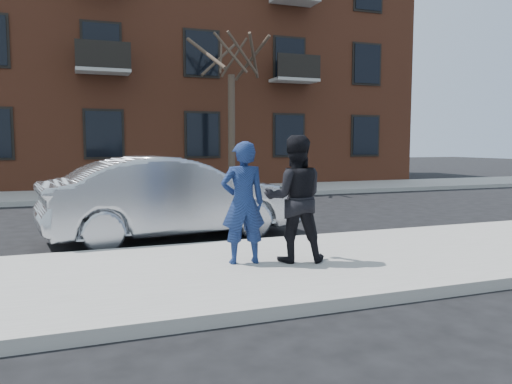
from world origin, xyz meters
name	(u,v)px	position (x,y,z in m)	size (l,w,h in m)	color
ground	(162,280)	(0.00, 0.00, 0.00)	(100.00, 100.00, 0.00)	black
near_sidewalk	(165,279)	(0.00, -0.25, 0.07)	(50.00, 3.50, 0.15)	gray
near_curb	(145,251)	(0.00, 1.55, 0.07)	(50.00, 0.10, 0.15)	#999691
far_sidewalk	(106,195)	(0.00, 11.25, 0.07)	(50.00, 3.50, 0.15)	gray
far_curb	(110,200)	(0.00, 9.45, 0.07)	(50.00, 0.10, 0.15)	#999691
apartment_building	(136,53)	(2.00, 18.00, 6.16)	(24.30, 10.30, 12.30)	brown
street_tree	(231,42)	(4.50, 11.00, 5.52)	(3.60, 3.60, 6.80)	#32261D
silver_sedan	(172,198)	(0.72, 2.88, 0.80)	(1.69, 4.85, 1.60)	#999BA3
man_hoodie	(243,203)	(1.15, -0.07, 1.01)	(0.67, 0.53, 1.73)	navy
man_peacoat	(295,199)	(1.89, -0.20, 1.06)	(1.05, 0.92, 1.81)	black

